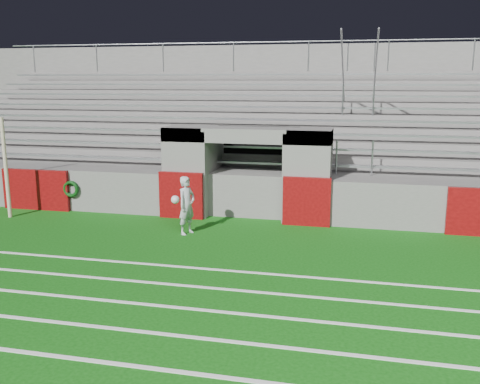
# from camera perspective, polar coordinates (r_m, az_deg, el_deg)

# --- Properties ---
(ground) EXTENTS (90.00, 90.00, 0.00)m
(ground) POSITION_cam_1_polar(r_m,az_deg,el_deg) (12.38, -2.80, -6.62)
(ground) COLOR #0E4F0D
(ground) RESTS_ON ground
(field_post) EXTENTS (0.11, 0.11, 2.90)m
(field_post) POSITION_cam_1_polar(r_m,az_deg,el_deg) (16.73, -23.70, 2.36)
(field_post) COLOR beige
(field_post) RESTS_ON ground
(field_markings) EXTENTS (28.00, 8.09, 0.01)m
(field_markings) POSITION_cam_1_polar(r_m,az_deg,el_deg) (8.08, -12.96, -17.44)
(field_markings) COLOR white
(field_markings) RESTS_ON ground
(stadium_structure) EXTENTS (26.00, 8.48, 5.42)m
(stadium_structure) POSITION_cam_1_polar(r_m,az_deg,el_deg) (19.68, 3.50, 4.74)
(stadium_structure) COLOR #5F5C5A
(stadium_structure) RESTS_ON ground
(goalkeeper_with_ball) EXTENTS (0.59, 0.70, 1.51)m
(goalkeeper_with_ball) POSITION_cam_1_polar(r_m,az_deg,el_deg) (13.83, -5.74, -1.41)
(goalkeeper_with_ball) COLOR #AFB4B9
(goalkeeper_with_ball) RESTS_ON ground
(hose_coil) EXTENTS (0.50, 0.14, 0.50)m
(hose_coil) POSITION_cam_1_polar(r_m,az_deg,el_deg) (16.88, -17.57, 0.33)
(hose_coil) COLOR #0B3B15
(hose_coil) RESTS_ON ground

